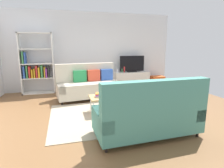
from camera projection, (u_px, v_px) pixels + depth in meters
ground_plane at (110, 111)px, 4.68m from camera, size 7.68×7.68×0.00m
wall_far at (91, 51)px, 7.03m from camera, size 6.40×0.12×2.90m
area_rug at (112, 115)px, 4.42m from camera, size 2.90×2.20×0.01m
couch_beige at (88, 84)px, 5.78m from camera, size 1.99×1.07×1.10m
couch_green at (148, 114)px, 3.26m from camera, size 1.93×0.90×1.10m
coffee_table at (112, 97)px, 4.55m from camera, size 1.10×0.56×0.42m
tv_console at (131, 80)px, 7.33m from camera, size 1.40×0.44×0.64m
tv at (132, 64)px, 7.19m from camera, size 1.00×0.20×0.64m
bookshelf at (36, 66)px, 6.32m from camera, size 1.10×0.36×2.10m
storage_trunk at (157, 81)px, 7.54m from camera, size 0.52×0.40×0.44m
potted_plant at (112, 89)px, 4.53m from camera, size 0.22×0.22×0.30m
table_book_0 at (100, 96)px, 4.46m from camera, size 0.26×0.21×0.03m
table_book_1 at (100, 95)px, 4.46m from camera, size 0.28×0.23×0.04m
table_book_2 at (100, 93)px, 4.45m from camera, size 0.27×0.23×0.03m
vase_0 at (117, 70)px, 7.15m from camera, size 0.10×0.10×0.14m
bottle_0 at (122, 71)px, 7.11m from camera, size 0.04×0.04×0.15m
bottle_1 at (124, 69)px, 7.13m from camera, size 0.05×0.05×0.23m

